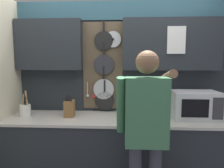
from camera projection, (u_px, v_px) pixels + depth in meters
base_cabinet_counter at (115, 155)px, 2.41m from camera, size 2.56×0.64×0.92m
back_wall_unit at (118, 72)px, 2.58m from camera, size 3.13×0.22×2.34m
microwave at (195, 105)px, 2.31m from camera, size 0.52×0.36×0.32m
knife_block at (69, 108)px, 2.40m from camera, size 0.12×0.16×0.27m
utensil_crock at (25, 109)px, 2.43m from camera, size 0.13×0.13×0.31m
person at (146, 125)px, 1.82m from camera, size 0.54×0.66×1.68m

